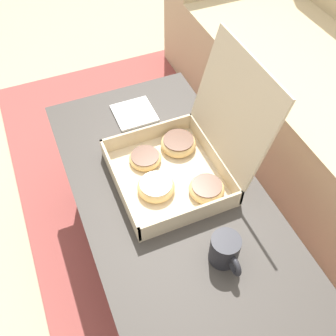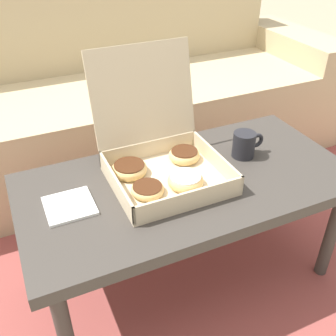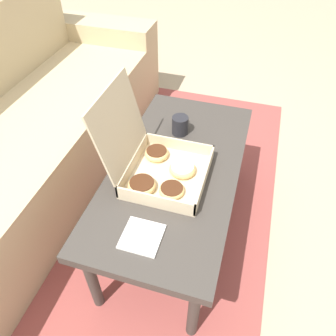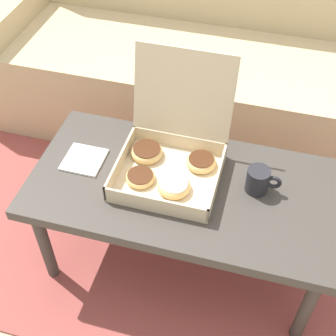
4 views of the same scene
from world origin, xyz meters
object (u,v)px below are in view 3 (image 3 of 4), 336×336
(couch, at_px, (4,151))
(coffee_table, at_px, (176,175))
(pastry_box, at_px, (156,164))
(coffee_mug, at_px, (180,125))

(couch, relative_size, coffee_table, 2.34)
(pastry_box, distance_m, coffee_mug, 0.31)
(pastry_box, xyz_separation_m, coffee_mug, (0.31, -0.02, -0.02))
(couch, distance_m, coffee_table, 0.93)
(couch, bearing_deg, pastry_box, -94.60)
(couch, distance_m, coffee_mug, 0.92)
(couch, xyz_separation_m, pastry_box, (-0.07, -0.86, 0.20))
(couch, height_order, coffee_table, couch)
(coffee_mug, bearing_deg, pastry_box, 176.72)
(coffee_mug, bearing_deg, coffee_table, -168.81)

